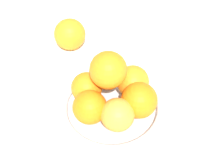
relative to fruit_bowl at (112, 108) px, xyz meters
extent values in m
plane|color=silver|center=(0.00, 0.00, -0.02)|extent=(4.00, 4.00, 0.00)
cylinder|color=silver|center=(0.00, 0.00, -0.01)|extent=(0.22, 0.22, 0.01)
torus|color=silver|center=(0.00, 0.00, 0.01)|extent=(0.23, 0.23, 0.02)
sphere|color=orange|center=(-0.04, -0.05, 0.05)|extent=(0.07, 0.07, 0.07)
sphere|color=orange|center=(0.02, -0.05, 0.05)|extent=(0.07, 0.07, 0.07)
sphere|color=orange|center=(0.06, -0.01, 0.05)|extent=(0.08, 0.08, 0.08)
sphere|color=orange|center=(0.04, 0.05, 0.05)|extent=(0.07, 0.07, 0.07)
sphere|color=orange|center=(-0.02, 0.05, 0.05)|extent=(0.07, 0.07, 0.07)
sphere|color=orange|center=(-0.06, 0.01, 0.05)|extent=(0.07, 0.07, 0.07)
sphere|color=orange|center=(-0.01, 0.01, 0.11)|extent=(0.08, 0.08, 0.08)
sphere|color=orange|center=(-0.16, 0.19, 0.03)|extent=(0.08, 0.08, 0.08)
camera|label=1|loc=(0.12, -0.49, 0.67)|focal=60.00mm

